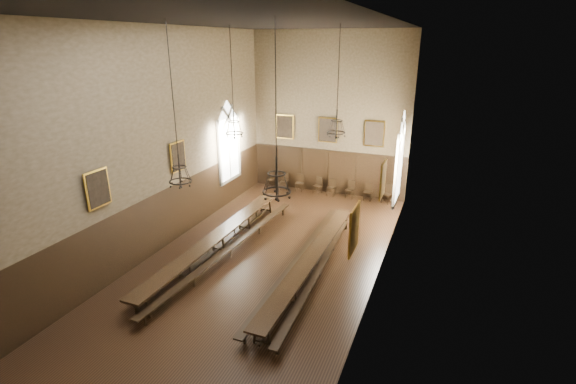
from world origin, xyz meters
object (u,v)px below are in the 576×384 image
Objects in this scene: chair_3 at (317,188)px; chandelier_back_right at (336,125)px; chair_1 at (284,184)px; chair_2 at (300,186)px; chandelier_front_right at (277,181)px; chair_5 at (350,193)px; table_right at (311,264)px; chair_0 at (270,182)px; chair_6 at (368,195)px; bench_right_outer at (320,270)px; bench_left_inner at (231,251)px; chair_7 at (386,197)px; bench_left_outer at (208,247)px; chandelier_front_left at (179,170)px; table_left at (219,243)px; bench_right_inner at (299,261)px; chair_4 at (331,191)px; chandelier_back_left at (234,126)px.

chair_3 is 0.23× the size of chandelier_back_right.
chair_1 is 0.96× the size of chair_2.
chandelier_front_right reaches higher than chair_2.
chair_5 is 0.24× the size of chandelier_back_right.
chair_1 reaches higher than table_right.
chair_2 is 0.20× the size of chandelier_front_right.
chair_6 reaches higher than chair_0.
bench_left_inner is at bearing 178.98° from bench_right_outer.
chair_7 is 7.79m from chandelier_back_right.
chandelier_front_right is at bearing -30.20° from bench_left_outer.
chandelier_front_left is (-5.25, -11.10, 4.11)m from chair_7.
chair_7 is (2.04, 0.01, 0.01)m from chair_5.
chair_2 is at bearing 89.27° from chandelier_front_left.
chandelier_back_right is 5.29m from chandelier_front_right.
chair_7 is (4.94, 8.63, 0.01)m from bench_left_inner.
chandelier_front_right is (3.83, -2.69, 4.02)m from table_left.
bench_right_outer is at bearing -3.93° from table_left.
bench_right_inner is 1.01m from bench_right_outer.
chandelier_front_left reaches higher than chair_6.
bench_right_outer is 9.23m from chair_3.
bench_left_inner is 10.98× the size of chair_4.
chandelier_back_right reaches higher than chair_0.
chair_4 is (-2.04, 8.67, 0.02)m from bench_right_outer.
bench_left_inner is 1.10× the size of bench_right_outer.
table_right is 0.95× the size of bench_right_inner.
table_left is 1.09× the size of bench_right_outer.
chair_2 reaches higher than chair_4.
chandelier_back_right is at bearing 85.82° from chandelier_front_right.
chandelier_front_right is at bearing -91.62° from chair_6.
chair_4 is (0.85, -0.09, 0.00)m from chair_3.
table_left is at bearing -103.69° from chair_5.
chair_4 is at bearing 65.55° from chandelier_back_left.
chandelier_back_left reaches higher than bench_right_inner.
table_right is 4.55m from bench_left_outer.
bench_right_inner is 10.26× the size of chair_6.
chair_7 is at bearing -5.18° from chair_0.
chair_6 is 9.10m from chandelier_back_left.
chandelier_back_right and chandelier_front_right have the same top height.
chair_4 is 0.19× the size of chandelier_front_left.
chair_1 is (-0.04, 8.62, 0.03)m from bench_left_outer.
chair_6 is 0.22× the size of chandelier_back_left.
chair_5 is 12.26m from chandelier_front_left.
chandelier_front_left reaches higher than bench_right_outer.
chandelier_front_left reaches higher than bench_left_inner.
table_right reaches higher than bench_right_outer.
chandelier_back_left reaches higher than chair_6.
table_right is 1.05× the size of bench_left_outer.
chair_4 is at bearing 106.35° from chandelier_back_right.
chair_1 is (-4.01, 8.39, 0.00)m from bench_right_inner.
bench_right_inner is 5.59m from chandelier_back_right.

